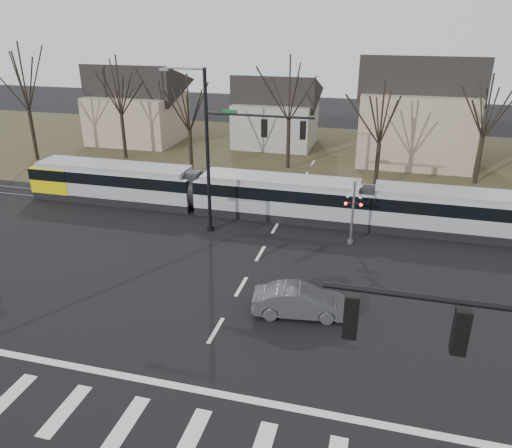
# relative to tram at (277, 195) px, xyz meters

# --- Properties ---
(ground) EXTENTS (140.00, 140.00, 0.00)m
(ground) POSITION_rel_tram_xyz_m (0.35, -16.00, -1.54)
(ground) COLOR black
(grass_verge) EXTENTS (140.00, 28.00, 0.01)m
(grass_verge) POSITION_rel_tram_xyz_m (0.35, 16.00, -1.54)
(grass_verge) COLOR #38331E
(grass_verge) RESTS_ON ground
(crosswalk) EXTENTS (27.00, 2.60, 0.01)m
(crosswalk) POSITION_rel_tram_xyz_m (0.35, -20.00, -1.54)
(crosswalk) COLOR silver
(crosswalk) RESTS_ON ground
(stop_line) EXTENTS (28.00, 0.35, 0.01)m
(stop_line) POSITION_rel_tram_xyz_m (0.35, -17.80, -1.54)
(stop_line) COLOR silver
(stop_line) RESTS_ON ground
(lane_dashes) EXTENTS (0.18, 30.00, 0.01)m
(lane_dashes) POSITION_rel_tram_xyz_m (0.35, -0.00, -1.54)
(lane_dashes) COLOR silver
(lane_dashes) RESTS_ON ground
(rail_pair) EXTENTS (90.00, 1.52, 0.06)m
(rail_pair) POSITION_rel_tram_xyz_m (0.35, -0.20, -1.51)
(rail_pair) COLOR #59595E
(rail_pair) RESTS_ON ground
(tram) EXTENTS (37.34, 2.77, 2.83)m
(tram) POSITION_rel_tram_xyz_m (0.00, 0.00, 0.00)
(tram) COLOR gray
(tram) RESTS_ON ground
(sedan) EXTENTS (2.82, 4.83, 1.44)m
(sedan) POSITION_rel_tram_xyz_m (3.73, -11.78, -0.82)
(sedan) COLOR #424348
(sedan) RESTS_ON ground
(signal_pole_far) EXTENTS (9.28, 0.44, 10.20)m
(signal_pole_far) POSITION_rel_tram_xyz_m (-2.06, -3.50, 4.16)
(signal_pole_far) COLOR black
(signal_pole_far) RESTS_ON ground
(rail_crossing_signal) EXTENTS (1.08, 0.36, 4.00)m
(rail_crossing_signal) POSITION_rel_tram_xyz_m (5.35, -3.21, 0.34)
(rail_crossing_signal) COLOR #59595B
(rail_crossing_signal) RESTS_ON ground
(tree_row) EXTENTS (59.20, 7.20, 10.00)m
(tree_row) POSITION_rel_tram_xyz_m (2.35, 10.00, 3.46)
(tree_row) COLOR black
(tree_row) RESTS_ON ground
(house_a) EXTENTS (9.72, 8.64, 8.60)m
(house_a) POSITION_rel_tram_xyz_m (-19.65, 18.00, 2.92)
(house_a) COLOR gray
(house_a) RESTS_ON ground
(house_b) EXTENTS (8.64, 7.56, 7.65)m
(house_b) POSITION_rel_tram_xyz_m (-4.65, 20.00, 2.43)
(house_b) COLOR gray
(house_b) RESTS_ON ground
(house_c) EXTENTS (10.80, 8.64, 10.10)m
(house_c) POSITION_rel_tram_xyz_m (9.35, 17.00, 3.69)
(house_c) COLOR gray
(house_c) RESTS_ON ground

